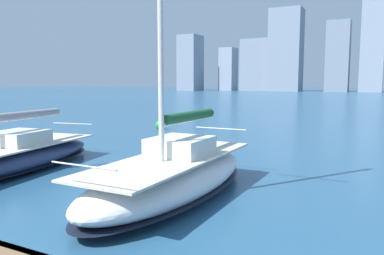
{
  "coord_description": "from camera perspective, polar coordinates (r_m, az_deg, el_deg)",
  "views": [
    {
      "loc": [
        -5.21,
        2.79,
        3.44
      ],
      "look_at": [
        -0.39,
        -6.54,
        2.2
      ],
      "focal_mm": 35.0,
      "sensor_mm": 36.0,
      "label": 1
    }
  ],
  "objects": [
    {
      "name": "sailboat_forest",
      "position": [
        11.48,
        -2.89,
        -7.16
      ],
      "size": [
        2.83,
        8.2,
        10.07
      ],
      "color": "white",
      "rests_on": "ground"
    },
    {
      "name": "sailboat_grey",
      "position": [
        16.44,
        -26.05,
        -3.97
      ],
      "size": [
        4.37,
        9.52,
        11.05
      ],
      "color": "navy",
      "rests_on": "ground"
    },
    {
      "name": "channel_buoy",
      "position": [
        27.95,
        -4.9,
        0.39
      ],
      "size": [
        0.7,
        0.7,
        1.4
      ],
      "color": "green",
      "rests_on": "ground"
    },
    {
      "name": "city_skyline",
      "position": [
        162.93,
        26.44,
        10.89
      ],
      "size": [
        168.7,
        22.38,
        49.73
      ],
      "color": "gray",
      "rests_on": "ground"
    }
  ]
}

